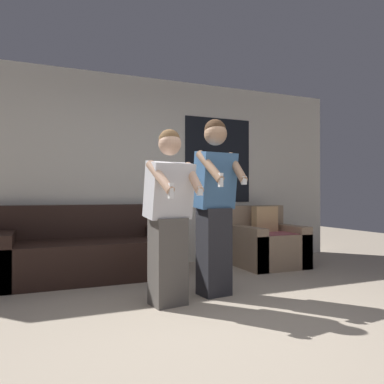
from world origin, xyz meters
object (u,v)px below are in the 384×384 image
object	(u,v)px
person_left	(169,216)
armchair	(266,244)
person_right	(215,203)
couch	(87,253)

from	to	relation	value
person_left	armchair	bearing A→B (deg)	33.62
person_left	person_right	size ratio (longest dim) A/B	0.91
person_left	person_right	bearing A→B (deg)	14.60
person_right	armchair	bearing A→B (deg)	39.52
armchair	person_left	bearing A→B (deg)	-146.38
couch	person_left	distance (m)	1.65
couch	armchair	world-z (taller)	couch
armchair	person_left	world-z (taller)	person_left
armchair	person_left	distance (m)	2.34
person_right	person_left	bearing A→B (deg)	-165.40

